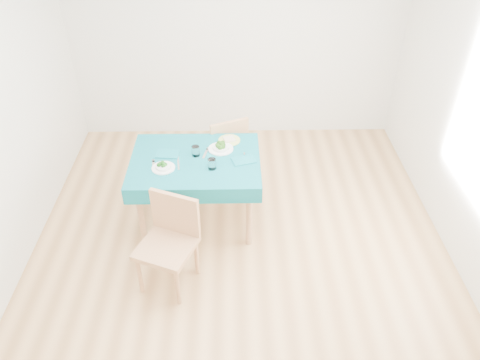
{
  "coord_description": "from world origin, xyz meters",
  "views": [
    {
      "loc": [
        -0.06,
        -3.2,
        3.25
      ],
      "look_at": [
        0.0,
        0.0,
        0.85
      ],
      "focal_mm": 35.0,
      "sensor_mm": 36.0,
      "label": 1
    }
  ],
  "objects_px": {
    "table": "(197,191)",
    "side_plate": "(229,140)",
    "bowl_far": "(221,146)",
    "chair_far": "(223,139)",
    "chair_near": "(165,237)",
    "bowl_near": "(163,166)"
  },
  "relations": [
    {
      "from": "table",
      "to": "bowl_far",
      "type": "bearing_deg",
      "value": 34.7
    },
    {
      "from": "bowl_near",
      "to": "bowl_far",
      "type": "relative_size",
      "value": 0.88
    },
    {
      "from": "chair_far",
      "to": "bowl_far",
      "type": "bearing_deg",
      "value": 65.78
    },
    {
      "from": "chair_near",
      "to": "bowl_near",
      "type": "bearing_deg",
      "value": 118.13
    },
    {
      "from": "table",
      "to": "bowl_near",
      "type": "xyz_separation_m",
      "value": [
        -0.28,
        -0.14,
        0.41
      ]
    },
    {
      "from": "chair_far",
      "to": "bowl_far",
      "type": "relative_size",
      "value": 4.32
    },
    {
      "from": "chair_far",
      "to": "bowl_far",
      "type": "height_order",
      "value": "chair_far"
    },
    {
      "from": "side_plate",
      "to": "chair_far",
      "type": "bearing_deg",
      "value": 100.76
    },
    {
      "from": "table",
      "to": "bowl_far",
      "type": "height_order",
      "value": "bowl_far"
    },
    {
      "from": "chair_far",
      "to": "side_plate",
      "type": "xyz_separation_m",
      "value": [
        0.08,
        -0.4,
        0.23
      ]
    },
    {
      "from": "table",
      "to": "side_plate",
      "type": "distance_m",
      "value": 0.6
    },
    {
      "from": "table",
      "to": "bowl_far",
      "type": "xyz_separation_m",
      "value": [
        0.24,
        0.17,
        0.42
      ]
    },
    {
      "from": "chair_far",
      "to": "bowl_near",
      "type": "distance_m",
      "value": 1.05
    },
    {
      "from": "table",
      "to": "chair_near",
      "type": "xyz_separation_m",
      "value": [
        -0.21,
        -0.83,
        0.18
      ]
    },
    {
      "from": "chair_near",
      "to": "bowl_near",
      "type": "distance_m",
      "value": 0.73
    },
    {
      "from": "chair_far",
      "to": "side_plate",
      "type": "distance_m",
      "value": 0.47
    },
    {
      "from": "chair_near",
      "to": "bowl_far",
      "type": "bearing_deg",
      "value": 87.98
    },
    {
      "from": "bowl_near",
      "to": "bowl_far",
      "type": "xyz_separation_m",
      "value": [
        0.52,
        0.31,
        0.0
      ]
    },
    {
      "from": "chair_far",
      "to": "table",
      "type": "bearing_deg",
      "value": 47.49
    },
    {
      "from": "chair_near",
      "to": "table",
      "type": "bearing_deg",
      "value": 98.05
    },
    {
      "from": "table",
      "to": "chair_near",
      "type": "distance_m",
      "value": 0.88
    },
    {
      "from": "chair_far",
      "to": "chair_near",
      "type": "bearing_deg",
      "value": 49.97
    }
  ]
}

